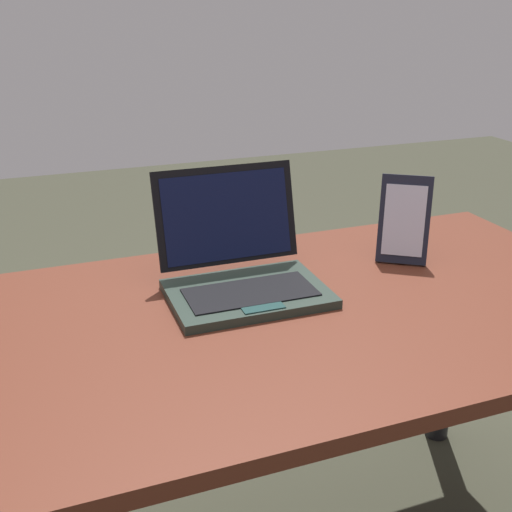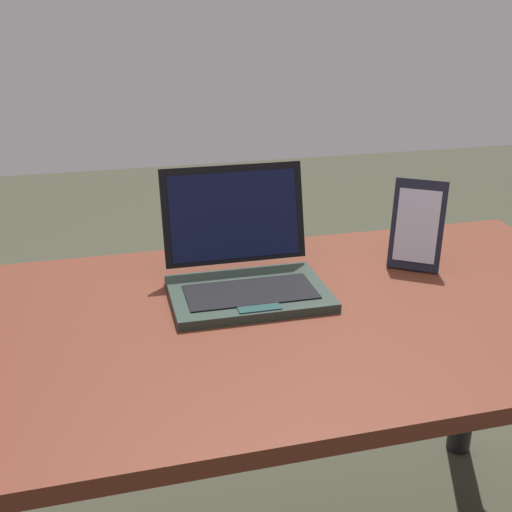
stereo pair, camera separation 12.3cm
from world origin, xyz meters
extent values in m
cube|color=#4E2215|center=(0.00, 0.00, 0.69)|extent=(1.62, 0.76, 0.03)
cylinder|color=black|center=(0.75, 0.32, 0.34)|extent=(0.07, 0.07, 0.67)
cube|color=#212D26|center=(0.04, 0.08, 0.71)|extent=(0.32, 0.22, 0.02)
cube|color=black|center=(0.04, 0.06, 0.72)|extent=(0.26, 0.12, 0.00)
cube|color=#122D2B|center=(0.04, -0.01, 0.72)|extent=(0.08, 0.04, 0.00)
cube|color=black|center=(0.04, 0.21, 0.84)|extent=(0.31, 0.07, 0.20)
cube|color=black|center=(0.04, 0.21, 0.84)|extent=(0.28, 0.05, 0.18)
cube|color=#4CF259|center=(0.04, 0.20, 0.83)|extent=(0.26, 0.01, 0.01)
cube|color=black|center=(0.43, 0.14, 0.80)|extent=(0.12, 0.11, 0.20)
cube|color=#B2B4C8|center=(0.43, 0.13, 0.80)|extent=(0.09, 0.08, 0.16)
cube|color=black|center=(0.45, 0.16, 0.72)|extent=(0.02, 0.02, 0.03)
camera|label=1|loc=(-0.36, -1.01, 1.27)|focal=44.83mm
camera|label=2|loc=(-0.24, -1.05, 1.27)|focal=44.83mm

